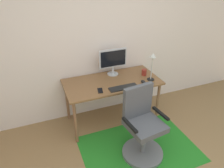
% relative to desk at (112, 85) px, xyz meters
% --- Properties ---
extents(wall_back, '(6.00, 0.10, 2.60)m').
position_rel_desk_xyz_m(wall_back, '(-0.06, 0.43, 0.62)').
color(wall_back, silver).
rests_on(wall_back, ground).
extents(area_rug, '(1.61, 1.13, 0.01)m').
position_rel_desk_xyz_m(area_rug, '(0.11, -0.77, -0.67)').
color(area_rug, '#227820').
rests_on(area_rug, ground).
extents(desk, '(1.48, 0.72, 0.75)m').
position_rel_desk_xyz_m(desk, '(0.00, 0.00, 0.00)').
color(desk, brown).
rests_on(desk, ground).
extents(monitor, '(0.46, 0.18, 0.43)m').
position_rel_desk_xyz_m(monitor, '(0.10, 0.22, 0.33)').
color(monitor, '#B2B2B7').
rests_on(monitor, desk).
extents(keyboard, '(0.43, 0.13, 0.02)m').
position_rel_desk_xyz_m(keyboard, '(0.08, -0.26, 0.08)').
color(keyboard, black).
rests_on(keyboard, desk).
extents(computer_mouse, '(0.06, 0.10, 0.03)m').
position_rel_desk_xyz_m(computer_mouse, '(0.43, -0.23, 0.09)').
color(computer_mouse, black).
rests_on(computer_mouse, desk).
extents(coffee_cup, '(0.08, 0.08, 0.10)m').
position_rel_desk_xyz_m(coffee_cup, '(0.56, -0.00, 0.12)').
color(coffee_cup, maroon).
rests_on(coffee_cup, desk).
extents(cell_phone, '(0.10, 0.15, 0.01)m').
position_rel_desk_xyz_m(cell_phone, '(-0.27, -0.21, 0.08)').
color(cell_phone, black).
rests_on(cell_phone, desk).
extents(desk_lamp, '(0.11, 0.11, 0.44)m').
position_rel_desk_xyz_m(desk_lamp, '(0.58, -0.18, 0.37)').
color(desk_lamp, black).
rests_on(desk_lamp, desk).
extents(office_chair, '(0.57, 0.57, 1.01)m').
position_rel_desk_xyz_m(office_chair, '(0.11, -0.82, -0.28)').
color(office_chair, slate).
rests_on(office_chair, ground).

